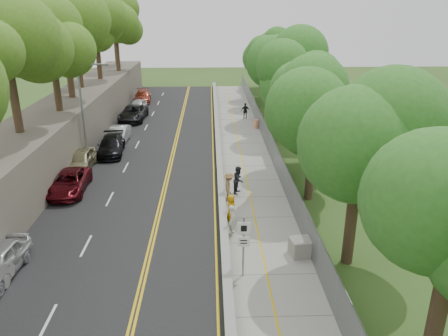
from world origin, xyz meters
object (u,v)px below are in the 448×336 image
at_px(streetlight, 85,105).
at_px(concrete_block, 303,247).
at_px(painter_0, 231,208).
at_px(signpost, 244,240).
at_px(construction_barrel, 256,124).
at_px(person_far, 245,111).
at_px(car_2, 69,182).

bearing_deg(streetlight, concrete_block, -45.95).
bearing_deg(streetlight, painter_0, -45.13).
distance_m(signpost, concrete_block, 3.98).
height_order(construction_barrel, person_far, person_far).
distance_m(streetlight, person_far, 19.60).
bearing_deg(concrete_block, car_2, 149.48).
bearing_deg(painter_0, car_2, 66.18).
distance_m(signpost, person_far, 30.36).
height_order(streetlight, construction_barrel, streetlight).
xyz_separation_m(concrete_block, person_far, (-0.77, 28.48, 0.45)).
relative_size(signpost, construction_barrel, 3.39).
bearing_deg(signpost, person_far, 85.31).
xyz_separation_m(streetlight, car_2, (0.25, -6.71, -3.90)).
height_order(construction_barrel, concrete_block, construction_barrel).
distance_m(car_2, person_far, 24.21).
bearing_deg(car_2, painter_0, -25.51).
bearing_deg(concrete_block, person_far, 91.54).
xyz_separation_m(streetlight, painter_0, (11.21, -11.27, -3.78)).
bearing_deg(signpost, painter_0, 92.99).
bearing_deg(person_far, car_2, 52.72).
bearing_deg(streetlight, signpost, -55.92).
height_order(concrete_block, person_far, person_far).
distance_m(painter_0, person_far, 24.65).
bearing_deg(car_2, streetlight, 89.25).
bearing_deg(person_far, streetlight, 40.68).
relative_size(car_2, person_far, 2.82).
xyz_separation_m(painter_0, person_far, (2.78, 24.49, 0.09)).
bearing_deg(streetlight, car_2, -87.83).
relative_size(signpost, concrete_block, 2.32).
xyz_separation_m(car_2, person_far, (13.74, 19.93, 0.20)).
bearing_deg(streetlight, person_far, 43.38).
bearing_deg(car_2, concrete_block, -33.44).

